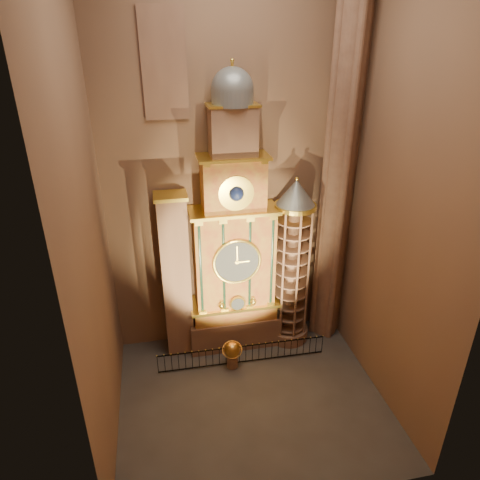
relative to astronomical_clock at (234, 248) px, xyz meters
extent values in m
plane|color=#383330|center=(0.00, -4.96, -6.68)|extent=(14.00, 14.00, 0.00)
plane|color=#90694D|center=(0.00, 1.04, 4.32)|extent=(22.00, 0.00, 22.00)
plane|color=#90694D|center=(-7.00, -4.96, 4.32)|extent=(0.00, 22.00, 22.00)
plane|color=#90694D|center=(7.00, -4.96, 4.32)|extent=(0.00, 22.00, 22.00)
cube|color=#8C634C|center=(0.00, 0.04, -5.68)|extent=(5.60, 2.20, 2.00)
cube|color=#9B3421|center=(0.00, 0.04, -4.18)|extent=(5.00, 2.00, 1.00)
cube|color=#FFD74B|center=(0.00, -0.01, -3.63)|extent=(5.40, 2.30, 0.18)
cube|color=#9B3421|center=(0.00, 0.04, -0.68)|extent=(4.60, 2.00, 6.00)
cylinder|color=black|center=(-2.05, -0.82, -0.68)|extent=(0.32, 0.32, 5.60)
cylinder|color=black|center=(-0.75, -0.82, -0.68)|extent=(0.32, 0.32, 5.60)
cylinder|color=black|center=(0.75, -0.82, -0.68)|extent=(0.32, 0.32, 5.60)
cylinder|color=black|center=(2.05, -0.82, -0.68)|extent=(0.32, 0.32, 5.60)
cube|color=#FFD74B|center=(0.00, -0.01, 2.37)|extent=(5.00, 2.25, 0.18)
cylinder|color=#2D3033|center=(0.00, -0.97, -0.38)|extent=(2.60, 0.12, 2.60)
torus|color=#FFD74B|center=(0.00, -1.02, -0.38)|extent=(2.80, 0.16, 2.80)
cylinder|color=#FFD74B|center=(0.00, -1.12, -3.08)|extent=(0.90, 0.10, 0.90)
sphere|color=#FFD74B|center=(-0.95, -1.07, -3.13)|extent=(0.36, 0.36, 0.36)
sphere|color=#FFD74B|center=(0.95, -1.07, -3.13)|extent=(0.36, 0.36, 0.36)
cube|color=#9B3421|center=(0.00, 0.04, 3.82)|extent=(3.40, 1.80, 3.00)
sphere|color=#0D0F43|center=(0.00, -0.87, 3.62)|extent=(0.80, 0.80, 0.80)
cube|color=#FFD74B|center=(0.00, -0.01, 5.37)|extent=(3.80, 2.00, 0.15)
cube|color=#8C634C|center=(0.00, 0.04, 6.62)|extent=(2.40, 1.60, 2.60)
sphere|color=slate|center=(0.00, 0.04, 8.72)|extent=(2.10, 2.10, 2.10)
cylinder|color=#FFD74B|center=(0.00, 0.04, 9.62)|extent=(0.14, 0.14, 0.80)
cube|color=#8C634C|center=(-3.40, 0.04, -1.68)|extent=(1.60, 1.40, 10.00)
cube|color=#FFD74B|center=(-3.40, -0.38, -3.68)|extent=(1.35, 0.10, 2.10)
cube|color=#431E11|center=(-3.40, -0.44, -3.68)|extent=(1.05, 0.04, 1.75)
cube|color=#FFD74B|center=(-3.40, -0.38, -1.08)|extent=(1.35, 0.10, 2.10)
cube|color=#431E11|center=(-3.40, -0.44, -1.08)|extent=(1.05, 0.04, 1.75)
cube|color=#FFD74B|center=(-3.40, -0.38, 1.52)|extent=(1.35, 0.10, 2.10)
cube|color=#431E11|center=(-3.40, -0.44, 1.52)|extent=(1.05, 0.04, 1.75)
cube|color=#FFD74B|center=(-3.40, 0.04, 3.42)|extent=(1.80, 1.60, 0.20)
cylinder|color=#8C634C|center=(3.50, -0.26, -6.28)|extent=(2.50, 2.50, 0.80)
cylinder|color=#8C634C|center=(3.50, -0.26, -1.78)|extent=(0.70, 0.70, 8.20)
cylinder|color=#FFD74B|center=(3.50, -0.26, 2.42)|extent=(2.40, 2.40, 0.25)
cone|color=slate|center=(3.50, -0.26, 3.22)|extent=(2.30, 2.30, 1.50)
sphere|color=#FFD74B|center=(3.50, -0.26, 4.02)|extent=(0.20, 0.20, 0.20)
cylinder|color=#8C634C|center=(6.10, 0.04, 4.32)|extent=(1.60, 1.60, 22.00)
cylinder|color=#8C634C|center=(6.90, 0.04, 4.32)|extent=(0.44, 0.44, 22.00)
cylinder|color=#8C634C|center=(5.30, 0.04, 4.32)|extent=(0.44, 0.44, 22.00)
cylinder|color=#8C634C|center=(6.10, 0.84, 4.32)|extent=(0.44, 0.44, 22.00)
cylinder|color=#8C634C|center=(6.10, -0.76, 4.32)|extent=(0.44, 0.44, 22.00)
cube|color=navy|center=(-3.20, 0.98, 9.82)|extent=(2.00, 0.10, 5.00)
cube|color=#8C634C|center=(-3.20, 0.92, 9.82)|extent=(2.20, 0.06, 5.20)
cylinder|color=#8C634C|center=(-0.56, -2.29, -6.30)|extent=(0.64, 0.64, 0.75)
sphere|color=#BD8235|center=(-0.56, -2.29, -5.44)|extent=(0.97, 0.97, 0.97)
torus|color=#BD8235|center=(-0.56, -2.29, -5.44)|extent=(1.38, 1.33, 0.52)
cube|color=black|center=(0.09, -2.14, -5.42)|extent=(9.95, 0.26, 0.05)
cube|color=black|center=(0.09, -2.14, -6.57)|extent=(9.95, 0.26, 0.05)
camera|label=1|loc=(-4.10, -21.70, 11.04)|focal=32.00mm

